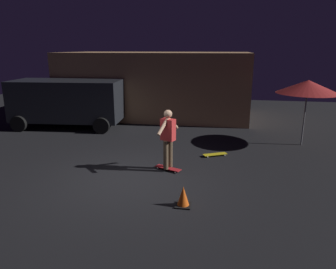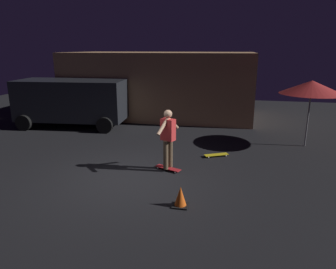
# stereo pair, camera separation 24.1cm
# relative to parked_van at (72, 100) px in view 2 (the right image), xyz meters

# --- Properties ---
(ground_plane) EXTENTS (28.00, 28.00, 0.00)m
(ground_plane) POSITION_rel_parked_van_xyz_m (4.21, -5.05, -1.16)
(ground_plane) COLOR black
(low_building) EXTENTS (9.10, 4.46, 3.15)m
(low_building) POSITION_rel_parked_van_xyz_m (3.22, 3.24, 0.41)
(low_building) COLOR #AD7F56
(low_building) RESTS_ON ground_plane
(parked_van) EXTENTS (4.74, 2.53, 2.03)m
(parked_van) POSITION_rel_parked_van_xyz_m (0.00, 0.00, 0.00)
(parked_van) COLOR black
(parked_van) RESTS_ON ground_plane
(patio_umbrella) EXTENTS (2.10, 2.10, 2.30)m
(patio_umbrella) POSITION_rel_parked_van_xyz_m (9.44, -1.02, 0.91)
(patio_umbrella) COLOR slate
(patio_umbrella) RESTS_ON ground_plane
(skateboard_ridden) EXTENTS (0.80, 0.49, 0.07)m
(skateboard_ridden) POSITION_rel_parked_van_xyz_m (5.16, -4.23, -1.11)
(skateboard_ridden) COLOR #AD1E23
(skateboard_ridden) RESTS_ON ground_plane
(skateboard_spare) EXTENTS (0.79, 0.53, 0.07)m
(skateboard_spare) POSITION_rel_parked_van_xyz_m (6.44, -2.79, -1.11)
(skateboard_spare) COLOR gold
(skateboard_spare) RESTS_ON ground_plane
(skater) EXTENTS (0.46, 0.94, 1.67)m
(skater) POSITION_rel_parked_van_xyz_m (5.16, -4.23, -0.12)
(skater) COLOR brown
(skater) RESTS_ON skateboard_ridden
(traffic_cone) EXTENTS (0.34, 0.34, 0.46)m
(traffic_cone) POSITION_rel_parked_van_xyz_m (5.86, -6.23, -0.95)
(traffic_cone) COLOR black
(traffic_cone) RESTS_ON ground_plane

